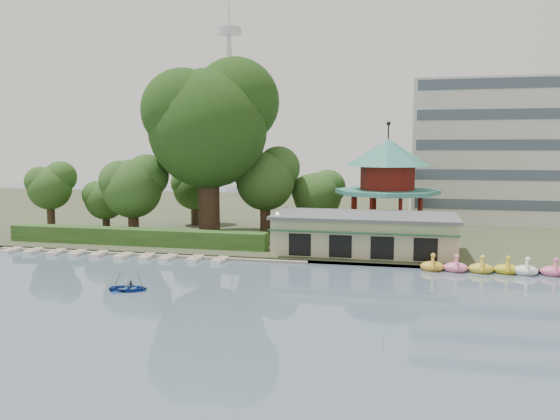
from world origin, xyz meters
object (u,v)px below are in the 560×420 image
(pavilion, at_px, (387,178))
(rowboat_with_passengers, at_px, (129,285))
(big_tree, at_px, (210,120))
(dock, at_px, (147,254))
(boathouse, at_px, (364,233))

(pavilion, bearing_deg, rowboat_with_passengers, -124.34)
(pavilion, xyz_separation_m, big_tree, (-20.81, -3.77, 6.87))
(rowboat_with_passengers, bearing_deg, dock, 110.54)
(boathouse, distance_m, rowboat_with_passengers, 24.82)
(pavilion, relative_size, rowboat_with_passengers, 2.93)
(boathouse, bearing_deg, rowboat_with_passengers, -133.66)
(dock, distance_m, pavilion, 29.14)
(boathouse, bearing_deg, dock, -167.76)
(big_tree, xyz_separation_m, rowboat_with_passengers, (1.73, -24.15, -13.92))
(pavilion, relative_size, big_tree, 0.63)
(pavilion, height_order, rowboat_with_passengers, pavilion)
(big_tree, bearing_deg, pavilion, 10.27)
(big_tree, bearing_deg, boathouse, -18.40)
(rowboat_with_passengers, bearing_deg, big_tree, 94.09)
(dock, bearing_deg, big_tree, 73.86)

